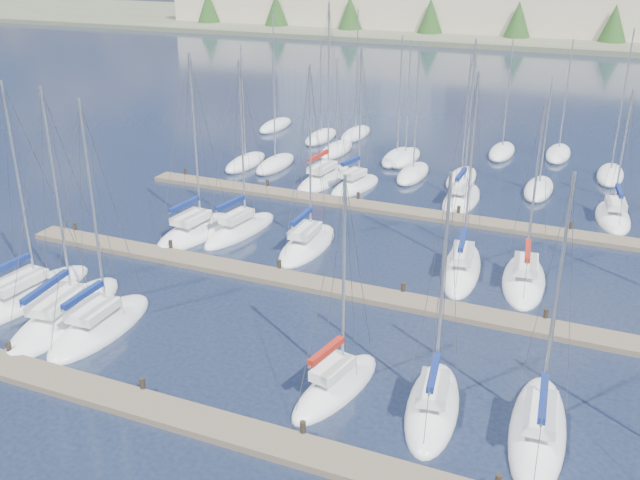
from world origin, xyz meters
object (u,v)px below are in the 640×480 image
at_px(sailboat_q, 613,217).
at_px(sailboat_n, 324,179).
at_px(sailboat_i, 240,230).
at_px(sailboat_b, 65,315).
at_px(sailboat_c, 100,326).
at_px(sailboat_o, 355,186).
at_px(sailboat_a, 27,296).
at_px(sailboat_h, 196,231).
at_px(sailboat_e, 433,406).
at_px(sailboat_f, 538,430).
at_px(sailboat_p, 461,199).
at_px(sailboat_k, 461,268).
at_px(sailboat_d, 336,387).
at_px(sailboat_l, 524,280).
at_px(sailboat_j, 307,245).

relative_size(sailboat_q, sailboat_n, 0.67).
relative_size(sailboat_i, sailboat_b, 0.96).
bearing_deg(sailboat_n, sailboat_c, -87.55).
xyz_separation_m(sailboat_o, sailboat_q, (20.11, 0.79, -0.02)).
relative_size(sailboat_a, sailboat_h, 1.00).
relative_size(sailboat_e, sailboat_f, 0.96).
xyz_separation_m(sailboat_f, sailboat_p, (-9.48, 27.36, 0.00)).
height_order(sailboat_n, sailboat_e, sailboat_n).
xyz_separation_m(sailboat_a, sailboat_c, (6.16, -1.11, 0.00)).
distance_m(sailboat_p, sailboat_k, 13.07).
bearing_deg(sailboat_d, sailboat_o, 119.81).
distance_m(sailboat_l, sailboat_d, 16.13).
bearing_deg(sailboat_d, sailboat_j, 129.67).
distance_m(sailboat_i, sailboat_h, 3.15).
relative_size(sailboat_h, sailboat_c, 1.02).
height_order(sailboat_j, sailboat_d, sailboat_j).
bearing_deg(sailboat_p, sailboat_e, -80.35).
distance_m(sailboat_q, sailboat_d, 30.25).
relative_size(sailboat_o, sailboat_e, 1.06).
height_order(sailboat_i, sailboat_c, sailboat_c).
relative_size(sailboat_q, sailboat_e, 0.89).
bearing_deg(sailboat_h, sailboat_k, 9.55).
bearing_deg(sailboat_j, sailboat_p, 59.07).
height_order(sailboat_i, sailboat_l, sailboat_i).
height_order(sailboat_n, sailboat_l, sailboat_n).
relative_size(sailboat_n, sailboat_c, 1.18).
height_order(sailboat_o, sailboat_e, sailboat_o).
xyz_separation_m(sailboat_l, sailboat_p, (-6.76, 12.93, 0.01)).
distance_m(sailboat_a, sailboat_h, 12.82).
relative_size(sailboat_o, sailboat_p, 0.93).
bearing_deg(sailboat_c, sailboat_l, 34.77).
height_order(sailboat_e, sailboat_f, sailboat_f).
distance_m(sailboat_l, sailboat_c, 24.66).
bearing_deg(sailboat_j, sailboat_l, -0.28).
height_order(sailboat_f, sailboat_c, sailboat_c).
xyz_separation_m(sailboat_i, sailboat_h, (-2.79, -1.46, -0.02)).
bearing_deg(sailboat_h, sailboat_i, 32.87).
distance_m(sailboat_i, sailboat_n, 13.13).
bearing_deg(sailboat_h, sailboat_o, 69.07).
bearing_deg(sailboat_a, sailboat_b, -10.14).
relative_size(sailboat_q, sailboat_p, 0.78).
relative_size(sailboat_b, sailboat_p, 1.01).
relative_size(sailboat_n, sailboat_h, 1.17).
relative_size(sailboat_e, sailboat_d, 1.05).
bearing_deg(sailboat_h, sailboat_a, -100.87).
bearing_deg(sailboat_q, sailboat_i, -159.51).
bearing_deg(sailboat_e, sailboat_b, 171.27).
relative_size(sailboat_o, sailboat_d, 1.12).
distance_m(sailboat_i, sailboat_e, 23.21).
distance_m(sailboat_j, sailboat_a, 17.73).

